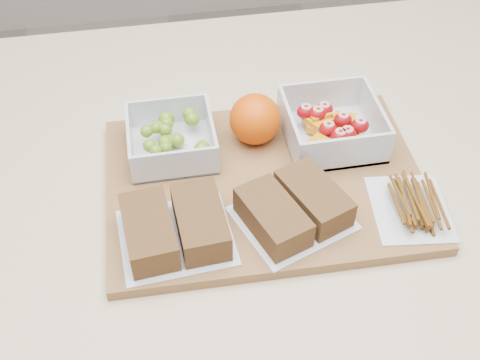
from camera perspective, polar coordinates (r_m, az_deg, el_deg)
The scene contains 8 objects.
counter at distance 1.17m, azimuth 0.45°, elevation -16.58°, with size 1.20×0.90×0.90m, color beige.
cutting_board at distance 0.81m, azimuth 2.36°, elevation -0.28°, with size 0.42×0.30×0.02m, color brown.
grape_container at distance 0.83m, azimuth -6.39°, elevation 3.91°, with size 0.12×0.12×0.05m.
fruit_container at distance 0.86m, azimuth 8.68°, elevation 5.00°, with size 0.13×0.13×0.05m.
orange at distance 0.84m, azimuth 1.42°, elevation 5.79°, with size 0.07×0.07×0.07m, color #E44F05.
sandwich_bag_left at distance 0.72m, azimuth -6.19°, elevation -4.47°, with size 0.14×0.13×0.04m.
sandwich_bag_center at distance 0.74m, azimuth 5.08°, elevation -2.68°, with size 0.16×0.15×0.04m.
pretzel_bag at distance 0.79m, azimuth 15.95°, elevation -2.07°, with size 0.11×0.13×0.03m.
Camera 1 is at (-0.10, -0.53, 1.49)m, focal length 45.00 mm.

